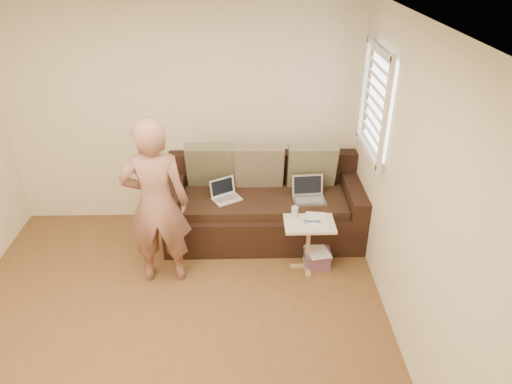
# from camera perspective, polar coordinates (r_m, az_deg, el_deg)

# --- Properties ---
(floor) EXTENTS (4.50, 4.50, 0.00)m
(floor) POSITION_cam_1_polar(r_m,az_deg,el_deg) (4.28, -10.89, -18.73)
(floor) COLOR brown
(floor) RESTS_ON ground
(ceiling) EXTENTS (4.50, 4.50, 0.00)m
(ceiling) POSITION_cam_1_polar(r_m,az_deg,el_deg) (2.95, -15.77, 17.65)
(ceiling) COLOR white
(ceiling) RESTS_ON wall_back
(wall_back) EXTENTS (4.00, 0.00, 4.00)m
(wall_back) POSITION_cam_1_polar(r_m,az_deg,el_deg) (5.44, -8.79, 9.09)
(wall_back) COLOR beige
(wall_back) RESTS_ON ground
(wall_right) EXTENTS (0.00, 4.50, 4.50)m
(wall_right) POSITION_cam_1_polar(r_m,az_deg,el_deg) (3.61, 20.03, -3.41)
(wall_right) COLOR beige
(wall_right) RESTS_ON ground
(window_blinds) EXTENTS (0.12, 0.88, 1.08)m
(window_blinds) POSITION_cam_1_polar(r_m,az_deg,el_deg) (4.72, 14.31, 10.56)
(window_blinds) COLOR white
(window_blinds) RESTS_ON wall_right
(sofa) EXTENTS (2.20, 0.95, 0.85)m
(sofa) POSITION_cam_1_polar(r_m,az_deg,el_deg) (5.34, 0.97, -1.35)
(sofa) COLOR black
(sofa) RESTS_ON ground
(pillow_left) EXTENTS (0.55, 0.29, 0.57)m
(pillow_left) POSITION_cam_1_polar(r_m,az_deg,el_deg) (5.39, -5.49, 3.23)
(pillow_left) COLOR #67664C
(pillow_left) RESTS_ON sofa
(pillow_mid) EXTENTS (0.55, 0.27, 0.57)m
(pillow_mid) POSITION_cam_1_polar(r_m,az_deg,el_deg) (5.35, 0.38, 3.13)
(pillow_mid) COLOR #68604A
(pillow_mid) RESTS_ON sofa
(pillow_right) EXTENTS (0.55, 0.28, 0.57)m
(pillow_right) POSITION_cam_1_polar(r_m,az_deg,el_deg) (5.39, 6.78, 3.16)
(pillow_right) COLOR #67664C
(pillow_right) RESTS_ON sofa
(laptop_silver) EXTENTS (0.37, 0.28, 0.23)m
(laptop_silver) POSITION_cam_1_polar(r_m,az_deg,el_deg) (5.22, 6.50, -1.10)
(laptop_silver) COLOR #B7BABC
(laptop_silver) RESTS_ON sofa
(laptop_white) EXTENTS (0.36, 0.33, 0.21)m
(laptop_white) POSITION_cam_1_polar(r_m,az_deg,el_deg) (5.23, -3.55, -0.94)
(laptop_white) COLOR white
(laptop_white) RESTS_ON sofa
(person) EXTENTS (0.66, 0.47, 1.73)m
(person) POSITION_cam_1_polar(r_m,az_deg,el_deg) (4.56, -12.01, -1.42)
(person) COLOR #8F4F4E
(person) RESTS_ON ground
(side_table) EXTENTS (0.51, 0.36, 0.56)m
(side_table) POSITION_cam_1_polar(r_m,az_deg,el_deg) (4.93, 6.32, -6.43)
(side_table) COLOR silver
(side_table) RESTS_ON ground
(drinking_glass) EXTENTS (0.07, 0.07, 0.12)m
(drinking_glass) POSITION_cam_1_polar(r_m,az_deg,el_deg) (4.82, 4.72, -2.45)
(drinking_glass) COLOR silver
(drinking_glass) RESTS_ON side_table
(scissors) EXTENTS (0.18, 0.10, 0.02)m
(scissors) POSITION_cam_1_polar(r_m,az_deg,el_deg) (4.78, 6.84, -3.57)
(scissors) COLOR silver
(scissors) RESTS_ON side_table
(paper_on_table) EXTENTS (0.25, 0.33, 0.00)m
(paper_on_table) POSITION_cam_1_polar(r_m,az_deg,el_deg) (4.83, 7.30, -3.35)
(paper_on_table) COLOR white
(paper_on_table) RESTS_ON side_table
(striped_box) EXTENTS (0.28, 0.28, 0.18)m
(striped_box) POSITION_cam_1_polar(r_m,az_deg,el_deg) (5.10, 7.39, -7.81)
(striped_box) COLOR #D01F85
(striped_box) RESTS_ON ground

